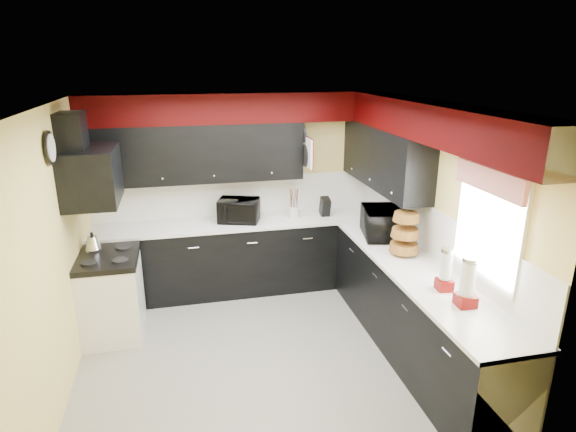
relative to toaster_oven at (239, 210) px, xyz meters
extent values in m
plane|color=gray|center=(0.01, -1.50, -1.08)|extent=(3.60, 3.60, 0.00)
cube|color=#E0C666|center=(0.01, 0.30, 0.17)|extent=(3.60, 0.06, 2.50)
cube|color=#E0C666|center=(1.81, -1.50, 0.17)|extent=(0.06, 3.60, 2.50)
cube|color=#E0C666|center=(-1.79, -1.50, 0.17)|extent=(0.06, 3.60, 2.50)
cube|color=white|center=(0.01, -1.50, 1.42)|extent=(3.60, 3.60, 0.06)
cube|color=black|center=(0.01, 0.00, -0.63)|extent=(3.60, 0.60, 0.90)
cube|color=black|center=(1.51, -1.80, -0.63)|extent=(0.60, 3.00, 0.90)
cube|color=white|center=(0.01, 0.00, -0.16)|extent=(3.62, 0.64, 0.04)
cube|color=white|center=(1.51, -1.80, -0.16)|extent=(0.64, 3.02, 0.04)
cube|color=white|center=(0.01, 0.29, 0.11)|extent=(3.60, 0.02, 0.50)
cube|color=white|center=(1.80, -1.50, 0.11)|extent=(0.02, 3.60, 0.50)
cube|color=black|center=(-0.49, 0.13, 0.72)|extent=(2.60, 0.35, 0.70)
cube|color=black|center=(1.64, -0.60, 0.72)|extent=(0.35, 1.80, 0.70)
cube|color=black|center=(0.01, 0.12, 1.24)|extent=(3.60, 0.36, 0.35)
cube|color=black|center=(1.63, -1.68, 1.24)|extent=(0.36, 3.24, 0.35)
cube|color=white|center=(-1.49, -0.75, -0.65)|extent=(0.60, 0.75, 0.86)
cube|color=black|center=(-1.49, -0.75, -0.19)|extent=(0.62, 0.77, 0.06)
cube|color=black|center=(-1.54, -0.75, 0.70)|extent=(0.50, 0.78, 0.55)
cube|color=black|center=(-1.67, -0.75, 1.12)|extent=(0.24, 0.40, 0.40)
cube|color=red|center=(1.74, -2.40, 0.87)|extent=(0.04, 0.88, 0.20)
cube|color=white|center=(0.84, -0.20, 0.72)|extent=(0.03, 0.26, 0.35)
imported|color=black|center=(0.00, 0.00, 0.00)|extent=(0.59, 0.54, 0.28)
imported|color=black|center=(1.52, -0.89, 0.02)|extent=(0.51, 0.66, 0.32)
cylinder|color=silver|center=(0.71, -0.01, -0.07)|extent=(0.16, 0.16, 0.15)
cube|color=black|center=(1.11, -0.03, -0.02)|extent=(0.11, 0.16, 0.24)
camera|label=1|loc=(-0.68, -5.70, 1.79)|focal=30.00mm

